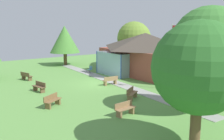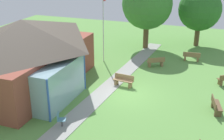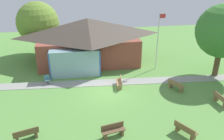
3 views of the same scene
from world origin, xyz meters
name	(u,v)px [view 1 (image 1 of 3)]	position (x,y,z in m)	size (l,w,h in m)	color
ground_plane	(97,83)	(0.00, 0.00, 0.00)	(44.00, 44.00, 0.00)	#609947
pavilion	(144,53)	(-1.01, 7.17, 2.50)	(11.41, 7.84, 4.81)	brown
footpath	(111,81)	(0.00, 1.65, 0.01)	(25.15, 1.30, 0.03)	#999993
flagpole	(171,54)	(5.76, 4.01, 3.19)	(0.64, 0.08, 5.80)	silver
bench_mid_right	(132,94)	(5.93, -0.67, 0.40)	(1.14, 1.52, 0.84)	olive
bench_front_right	(52,101)	(4.05, -6.40, 0.40)	(1.13, 1.52, 0.84)	brown
bench_front_center	(39,87)	(-0.40, -5.71, 0.40)	(1.56, 0.73, 0.84)	brown
bench_rear_near_path	(110,81)	(1.25, 0.68, 0.40)	(0.60, 1.54, 0.84)	#9E7A51
bench_front_left	(26,76)	(-5.69, -5.17, 0.40)	(1.56, 0.85, 0.84)	brown
bench_lawn_far_right	(125,109)	(8.41, -3.37, 0.40)	(0.56, 1.53, 0.84)	olive
patio_chair_west	(90,70)	(-5.08, 2.26, 0.42)	(0.56, 0.56, 0.86)	teal
tree_west_hedge	(65,39)	(-12.63, 2.66, 3.72)	(4.27, 4.27, 5.66)	brown
tree_east_hedge	(209,45)	(10.93, 1.48, 4.41)	(4.92, 4.92, 6.89)	brown
tree_far_east	(199,68)	(13.51, -3.33, 3.75)	(4.27, 4.27, 5.90)	brown
tree_behind_pavilion_left	(134,39)	(-6.46, 10.41, 3.85)	(4.79, 4.79, 6.26)	brown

